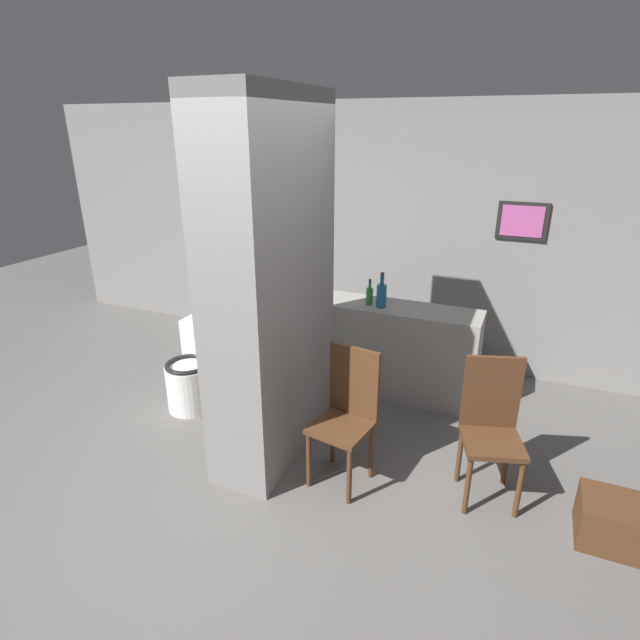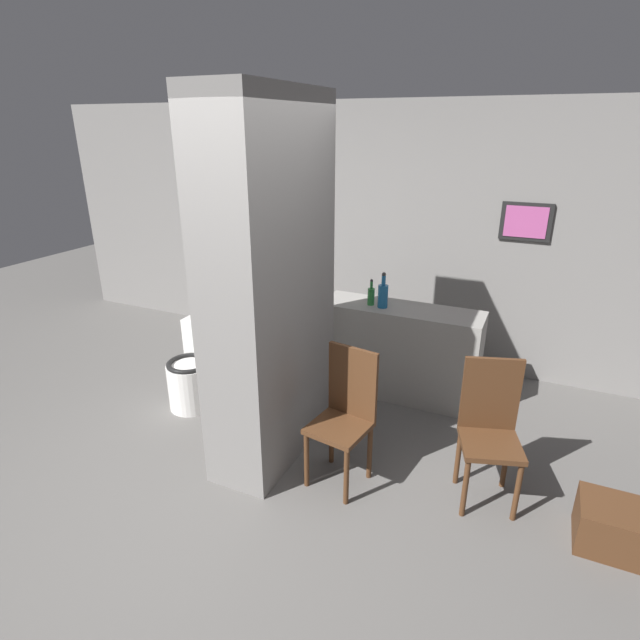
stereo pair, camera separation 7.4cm
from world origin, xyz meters
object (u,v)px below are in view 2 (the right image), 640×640
toilet (194,372)px  bicycle (283,336)px  chair_near_pillar (345,412)px  chair_by_doorway (490,427)px  bottle_tall (383,295)px

toilet → bicycle: bearing=68.8°
chair_near_pillar → bicycle: chair_near_pillar is taller
toilet → chair_by_doorway: bearing=-3.5°
toilet → chair_near_pillar: size_ratio=0.76×
toilet → bottle_tall: (1.44, 0.88, 0.66)m
chair_near_pillar → bicycle: bearing=141.5°
toilet → bottle_tall: bottle_tall is taller
toilet → chair_near_pillar: chair_near_pillar is taller
toilet → chair_near_pillar: (1.60, -0.38, 0.21)m
toilet → chair_by_doorway: (2.53, -0.16, 0.21)m
bicycle → bottle_tall: bearing=-4.5°
chair_near_pillar → bottle_tall: (-0.16, 1.26, 0.44)m
chair_by_doorway → bottle_tall: size_ratio=3.05×
chair_by_doorway → bicycle: bearing=134.8°
bottle_tall → bicycle: bearing=175.5°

